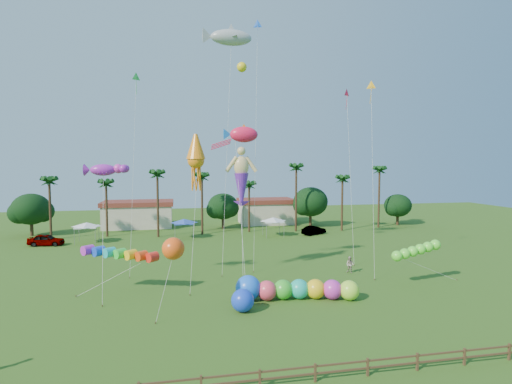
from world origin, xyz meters
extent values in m
plane|color=#285116|center=(0.00, 0.00, 0.00)|extent=(160.00, 160.00, 0.00)
cylinder|color=#3A2819|center=(-26.00, 40.00, 4.50)|extent=(0.36, 0.36, 9.00)
cylinder|color=#3A2819|center=(-18.00, 41.00, 4.25)|extent=(0.36, 0.36, 8.50)
cylinder|color=#3A2819|center=(-10.00, 39.00, 5.00)|extent=(0.36, 0.36, 10.00)
cylinder|color=#3A2819|center=(-3.00, 40.00, 4.75)|extent=(0.36, 0.36, 9.50)
cylinder|color=#3A2819|center=(5.00, 41.00, 4.00)|extent=(0.36, 0.36, 8.00)
cylinder|color=#3A2819|center=(13.00, 40.00, 5.50)|extent=(0.36, 0.36, 11.00)
cylinder|color=#3A2819|center=(21.00, 39.00, 4.50)|extent=(0.36, 0.36, 9.00)
cylinder|color=#3A2819|center=(29.00, 41.00, 5.25)|extent=(0.36, 0.36, 10.50)
sphere|color=#113814|center=(-30.00, 44.00, 4.34)|extent=(5.88, 5.88, 5.88)
sphere|color=#113814|center=(1.00, 45.00, 4.03)|extent=(5.46, 5.46, 5.46)
sphere|color=#113814|center=(17.00, 44.00, 4.65)|extent=(6.30, 6.30, 6.30)
sphere|color=#113814|center=(34.00, 43.00, 3.72)|extent=(5.04, 5.04, 5.04)
cube|color=beige|center=(-14.00, 50.00, 2.00)|extent=(12.00, 7.00, 4.00)
cube|color=beige|center=(10.00, 50.00, 2.00)|extent=(10.00, 7.00, 4.00)
pyramid|color=white|center=(-20.00, 36.00, 2.75)|extent=(3.00, 3.00, 0.60)
pyramid|color=blue|center=(-6.00, 37.00, 2.75)|extent=(3.00, 3.00, 0.60)
pyramid|color=white|center=(8.00, 36.00, 2.75)|extent=(3.00, 3.00, 0.60)
cube|color=brown|center=(-3.00, -6.00, 0.50)|extent=(0.12, 0.12, 1.00)
cube|color=brown|center=(0.00, -6.00, 0.50)|extent=(0.12, 0.12, 1.00)
cube|color=brown|center=(3.00, -6.00, 0.50)|extent=(0.12, 0.12, 1.00)
cube|color=brown|center=(6.00, -6.00, 0.50)|extent=(0.12, 0.12, 1.00)
cube|color=brown|center=(9.00, -6.00, 0.50)|extent=(0.12, 0.12, 1.00)
cube|color=brown|center=(12.00, -6.00, 0.50)|extent=(0.12, 0.12, 1.00)
cube|color=brown|center=(0.00, -6.00, 0.85)|extent=(36.00, 0.08, 0.10)
cube|color=brown|center=(0.00, -6.00, 0.45)|extent=(36.00, 0.08, 0.10)
imported|color=#4C4C54|center=(-25.29, 35.22, 0.82)|extent=(4.97, 2.45, 1.63)
imported|color=#4C4C54|center=(14.92, 36.23, 0.72)|extent=(4.58, 3.36, 1.44)
imported|color=#AE9B91|center=(10.86, 13.47, 0.87)|extent=(1.06, 1.08, 1.75)
sphere|color=#FF435E|center=(0.31, 6.88, 0.84)|extent=(1.68, 1.68, 1.68)
sphere|color=green|center=(1.73, 6.88, 0.84)|extent=(1.68, 1.68, 1.68)
sphere|color=#1BBDA8|center=(3.14, 6.77, 0.84)|extent=(1.68, 1.68, 1.68)
sphere|color=yellow|center=(4.51, 6.49, 0.84)|extent=(1.68, 1.68, 1.68)
sphere|color=#D432BE|center=(5.85, 6.06, 0.84)|extent=(1.68, 1.68, 1.68)
sphere|color=#B0FB37|center=(7.19, 5.57, 0.84)|extent=(1.68, 1.68, 1.68)
sphere|color=#1C68FF|center=(-1.25, 7.15, 1.07)|extent=(2.48, 2.48, 2.15)
sphere|color=blue|center=(-2.13, 4.68, 0.90)|extent=(1.81, 1.81, 1.81)
cylinder|color=red|center=(-10.90, 10.59, 3.31)|extent=(5.95, 4.33, 0.88)
cylinder|color=silver|center=(-12.52, 10.78, 1.65)|extent=(6.52, 0.41, 3.33)
cylinder|color=brown|center=(-15.77, 10.98, 0.08)|extent=(0.08, 0.08, 0.16)
ellipsoid|color=#5FF336|center=(13.16, 8.24, 2.91)|extent=(5.54, 1.97, 1.19)
cylinder|color=silver|center=(16.63, 8.54, 1.45)|extent=(6.97, 0.63, 2.93)
cylinder|color=brown|center=(20.11, 8.84, 0.08)|extent=(0.08, 0.08, 0.16)
sphere|color=#FF5314|center=(-7.37, 4.21, 5.32)|extent=(2.00, 2.00, 1.65)
cylinder|color=silver|center=(-8.03, 3.90, 2.66)|extent=(1.37, 0.65, 5.33)
cylinder|color=brown|center=(-8.70, 3.59, 0.08)|extent=(0.08, 0.08, 0.16)
cylinder|color=silver|center=(-0.86, 12.48, 4.92)|extent=(0.57, 4.25, 9.84)
cylinder|color=brown|center=(-1.13, 10.37, 0.08)|extent=(0.08, 0.08, 0.16)
ellipsoid|color=#FF1C4B|center=(-0.11, 15.85, 14.60)|extent=(4.58, 2.17, 1.83)
cylinder|color=silver|center=(-0.52, 12.93, 7.30)|extent=(0.85, 5.86, 14.61)
cylinder|color=brown|center=(-0.93, 10.02, 0.08)|extent=(0.08, 0.08, 0.16)
ellipsoid|color=#9CA3AA|center=(-0.66, 21.28, 26.06)|extent=(6.72, 3.63, 2.28)
cylinder|color=silver|center=(-1.64, 17.97, 13.03)|extent=(2.00, 6.65, 26.07)
cylinder|color=brown|center=(-2.63, 14.66, 0.08)|extent=(0.08, 0.08, 0.16)
cone|color=orange|center=(-5.21, 13.23, 11.90)|extent=(2.33, 2.33, 5.19)
cylinder|color=silver|center=(-5.63, 11.31, 5.95)|extent=(0.86, 3.86, 11.91)
cylinder|color=brown|center=(-6.05, 9.39, 0.08)|extent=(0.08, 0.08, 0.16)
ellipsoid|color=purple|center=(-13.51, 12.46, 11.01)|extent=(4.23, 2.90, 1.50)
cylinder|color=silver|center=(-13.31, 10.24, 5.50)|extent=(0.43, 4.47, 11.02)
cylinder|color=brown|center=(-13.10, 8.02, 0.08)|extent=(0.08, 0.08, 0.16)
cone|color=red|center=(13.38, 20.64, 20.11)|extent=(1.10, 0.84, 1.16)
cylinder|color=silver|center=(13.00, 18.40, 10.05)|extent=(0.80, 4.50, 20.11)
cylinder|color=brown|center=(12.61, 16.16, 0.08)|extent=(0.08, 0.08, 0.16)
cone|color=#FFB11A|center=(13.88, 15.41, 20.03)|extent=(1.11, 0.79, 1.15)
cylinder|color=silver|center=(13.00, 12.95, 10.01)|extent=(1.78, 4.95, 20.04)
cylinder|color=brown|center=(12.13, 10.49, 0.08)|extent=(0.08, 0.08, 0.16)
cone|color=#30CF50|center=(-11.17, 19.91, 20.84)|extent=(1.04, 0.80, 1.09)
cylinder|color=silver|center=(-11.51, 17.94, 10.42)|extent=(0.71, 3.96, 20.84)
cylinder|color=brown|center=(-11.84, 15.97, 0.08)|extent=(0.08, 0.08, 0.16)
cone|color=blue|center=(2.31, 20.68, 27.51)|extent=(1.21, 0.64, 1.19)
cylinder|color=silver|center=(1.60, 18.21, 13.75)|extent=(1.46, 4.97, 27.51)
cylinder|color=brown|center=(0.88, 15.74, 0.08)|extent=(0.08, 0.08, 0.16)
camera|label=1|loc=(-7.07, -25.36, 11.52)|focal=28.00mm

